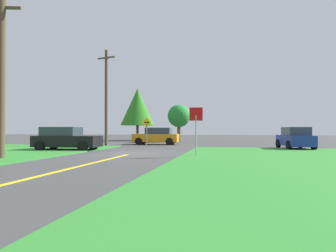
{
  "coord_description": "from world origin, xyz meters",
  "views": [
    {
      "loc": [
        5.78,
        -16.38,
        1.44
      ],
      "look_at": [
        1.43,
        3.31,
        1.7
      ],
      "focal_mm": 30.37,
      "sensor_mm": 36.0,
      "label": 1
    }
  ],
  "objects_px": {
    "direction_sign": "(147,128)",
    "parked_car_near_building": "(66,139)",
    "car_approaching_junction": "(157,136)",
    "utility_pole_mid": "(106,96)",
    "pine_tree_center": "(179,116)",
    "car_on_crossroad": "(295,138)",
    "utility_pole_near": "(1,75)",
    "stop_sign": "(196,122)",
    "oak_tree_left": "(137,107)"
  },
  "relations": [
    {
      "from": "direction_sign",
      "to": "pine_tree_center",
      "type": "bearing_deg",
      "value": 82.34
    },
    {
      "from": "stop_sign",
      "to": "oak_tree_left",
      "type": "distance_m",
      "value": 23.04
    },
    {
      "from": "car_approaching_junction",
      "to": "utility_pole_mid",
      "type": "bearing_deg",
      "value": 40.75
    },
    {
      "from": "car_on_crossroad",
      "to": "pine_tree_center",
      "type": "height_order",
      "value": "pine_tree_center"
    },
    {
      "from": "stop_sign",
      "to": "car_approaching_junction",
      "type": "height_order",
      "value": "stop_sign"
    },
    {
      "from": "car_on_crossroad",
      "to": "oak_tree_left",
      "type": "xyz_separation_m",
      "value": [
        -16.6,
        13.13,
        3.63
      ]
    },
    {
      "from": "utility_pole_mid",
      "to": "car_approaching_junction",
      "type": "bearing_deg",
      "value": 43.23
    },
    {
      "from": "utility_pole_near",
      "to": "car_on_crossroad",
      "type": "bearing_deg",
      "value": 35.05
    },
    {
      "from": "utility_pole_mid",
      "to": "stop_sign",
      "type": "bearing_deg",
      "value": -42.32
    },
    {
      "from": "parked_car_near_building",
      "to": "utility_pole_mid",
      "type": "bearing_deg",
      "value": 81.68
    },
    {
      "from": "oak_tree_left",
      "to": "pine_tree_center",
      "type": "height_order",
      "value": "oak_tree_left"
    },
    {
      "from": "stop_sign",
      "to": "parked_car_near_building",
      "type": "distance_m",
      "value": 9.7
    },
    {
      "from": "utility_pole_near",
      "to": "utility_pole_mid",
      "type": "bearing_deg",
      "value": 89.34
    },
    {
      "from": "utility_pole_near",
      "to": "oak_tree_left",
      "type": "height_order",
      "value": "utility_pole_near"
    },
    {
      "from": "car_approaching_junction",
      "to": "utility_pole_mid",
      "type": "height_order",
      "value": "utility_pole_mid"
    },
    {
      "from": "car_on_crossroad",
      "to": "utility_pole_mid",
      "type": "distance_m",
      "value": 15.72
    },
    {
      "from": "car_on_crossroad",
      "to": "direction_sign",
      "type": "distance_m",
      "value": 11.89
    },
    {
      "from": "car_on_crossroad",
      "to": "utility_pole_near",
      "type": "xyz_separation_m",
      "value": [
        -15.43,
        -10.82,
        3.27
      ]
    },
    {
      "from": "utility_pole_mid",
      "to": "direction_sign",
      "type": "distance_m",
      "value": 4.54
    },
    {
      "from": "car_approaching_junction",
      "to": "parked_car_near_building",
      "type": "xyz_separation_m",
      "value": [
        -4.1,
        -8.97,
        0.0
      ]
    },
    {
      "from": "stop_sign",
      "to": "pine_tree_center",
      "type": "height_order",
      "value": "pine_tree_center"
    },
    {
      "from": "car_on_crossroad",
      "to": "oak_tree_left",
      "type": "bearing_deg",
      "value": 44.93
    },
    {
      "from": "parked_car_near_building",
      "to": "oak_tree_left",
      "type": "bearing_deg",
      "value": 88.94
    },
    {
      "from": "utility_pole_mid",
      "to": "oak_tree_left",
      "type": "bearing_deg",
      "value": 95.99
    },
    {
      "from": "parked_car_near_building",
      "to": "car_approaching_junction",
      "type": "bearing_deg",
      "value": 61.64
    },
    {
      "from": "car_approaching_junction",
      "to": "parked_car_near_building",
      "type": "height_order",
      "value": "same"
    },
    {
      "from": "stop_sign",
      "to": "oak_tree_left",
      "type": "xyz_separation_m",
      "value": [
        -10.17,
        20.51,
        2.61
      ]
    },
    {
      "from": "utility_pole_mid",
      "to": "pine_tree_center",
      "type": "bearing_deg",
      "value": 64.01
    },
    {
      "from": "utility_pole_near",
      "to": "pine_tree_center",
      "type": "xyz_separation_m",
      "value": [
        4.86,
        21.21,
        -1.06
      ]
    },
    {
      "from": "car_approaching_junction",
      "to": "utility_pole_near",
      "type": "xyz_separation_m",
      "value": [
        -3.79,
        -14.96,
        3.27
      ]
    },
    {
      "from": "car_on_crossroad",
      "to": "utility_pole_mid",
      "type": "bearing_deg",
      "value": 80.67
    },
    {
      "from": "direction_sign",
      "to": "utility_pole_mid",
      "type": "bearing_deg",
      "value": -169.58
    },
    {
      "from": "stop_sign",
      "to": "parked_car_near_building",
      "type": "bearing_deg",
      "value": -20.14
    },
    {
      "from": "parked_car_near_building",
      "to": "utility_pole_near",
      "type": "bearing_deg",
      "value": -90.94
    },
    {
      "from": "car_approaching_junction",
      "to": "direction_sign",
      "type": "bearing_deg",
      "value": 84.36
    },
    {
      "from": "direction_sign",
      "to": "parked_car_near_building",
      "type": "bearing_deg",
      "value": -122.54
    },
    {
      "from": "stop_sign",
      "to": "parked_car_near_building",
      "type": "relative_size",
      "value": 0.57
    },
    {
      "from": "car_approaching_junction",
      "to": "pine_tree_center",
      "type": "height_order",
      "value": "pine_tree_center"
    },
    {
      "from": "car_on_crossroad",
      "to": "car_approaching_junction",
      "type": "bearing_deg",
      "value": 63.69
    },
    {
      "from": "stop_sign",
      "to": "direction_sign",
      "type": "bearing_deg",
      "value": -63.27
    },
    {
      "from": "utility_pole_mid",
      "to": "oak_tree_left",
      "type": "distance_m",
      "value": 12.5
    },
    {
      "from": "stop_sign",
      "to": "utility_pole_mid",
      "type": "distance_m",
      "value": 12.26
    },
    {
      "from": "car_on_crossroad",
      "to": "utility_pole_near",
      "type": "height_order",
      "value": "utility_pole_near"
    },
    {
      "from": "pine_tree_center",
      "to": "stop_sign",
      "type": "bearing_deg",
      "value": -76.87
    },
    {
      "from": "car_approaching_junction",
      "to": "utility_pole_mid",
      "type": "xyz_separation_m",
      "value": [
        -3.66,
        -3.44,
        3.56
      ]
    },
    {
      "from": "parked_car_near_building",
      "to": "utility_pole_near",
      "type": "relative_size",
      "value": 0.57
    },
    {
      "from": "car_approaching_junction",
      "to": "oak_tree_left",
      "type": "xyz_separation_m",
      "value": [
        -4.97,
        8.99,
        3.63
      ]
    },
    {
      "from": "utility_pole_mid",
      "to": "pine_tree_center",
      "type": "height_order",
      "value": "utility_pole_mid"
    },
    {
      "from": "car_approaching_junction",
      "to": "pine_tree_center",
      "type": "relative_size",
      "value": 1.01
    },
    {
      "from": "utility_pole_near",
      "to": "parked_car_near_building",
      "type": "bearing_deg",
      "value": 92.89
    }
  ]
}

